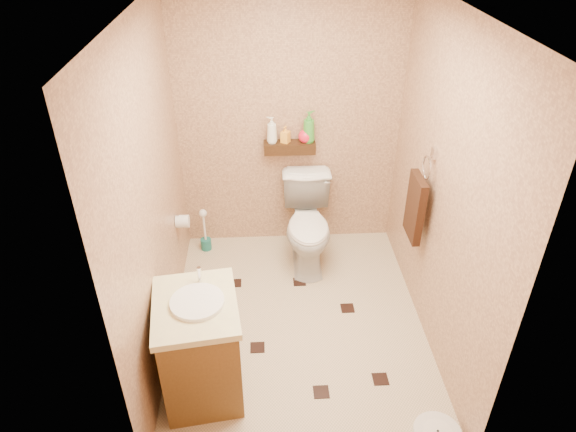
{
  "coord_description": "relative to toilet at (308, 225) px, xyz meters",
  "views": [
    {
      "loc": [
        -0.25,
        -3.03,
        2.98
      ],
      "look_at": [
        -0.07,
        0.25,
        0.88
      ],
      "focal_mm": 32.0,
      "sensor_mm": 36.0,
      "label": 1
    }
  ],
  "objects": [
    {
      "name": "ground",
      "position": [
        -0.15,
        -0.83,
        -0.4
      ],
      "size": [
        2.5,
        2.5,
        0.0
      ],
      "primitive_type": "plane",
      "color": "beige",
      "rests_on": "ground"
    },
    {
      "name": "wall_back",
      "position": [
        -0.15,
        0.42,
        0.8
      ],
      "size": [
        2.0,
        0.04,
        2.4
      ],
      "primitive_type": "cube",
      "color": "tan",
      "rests_on": "ground"
    },
    {
      "name": "wall_front",
      "position": [
        -0.15,
        -2.08,
        0.8
      ],
      "size": [
        2.0,
        0.04,
        2.4
      ],
      "primitive_type": "cube",
      "color": "tan",
      "rests_on": "ground"
    },
    {
      "name": "wall_left",
      "position": [
        -1.15,
        -0.83,
        0.8
      ],
      "size": [
        0.04,
        2.5,
        2.4
      ],
      "primitive_type": "cube",
      "color": "tan",
      "rests_on": "ground"
    },
    {
      "name": "wall_right",
      "position": [
        0.85,
        -0.83,
        0.8
      ],
      "size": [
        0.04,
        2.5,
        2.4
      ],
      "primitive_type": "cube",
      "color": "tan",
      "rests_on": "ground"
    },
    {
      "name": "ceiling",
      "position": [
        -0.15,
        -0.83,
        2.0
      ],
      "size": [
        2.0,
        2.5,
        0.02
      ],
      "primitive_type": "cube",
      "color": "silver",
      "rests_on": "wall_back"
    },
    {
      "name": "wall_shelf",
      "position": [
        -0.15,
        0.34,
        0.62
      ],
      "size": [
        0.46,
        0.14,
        0.1
      ],
      "primitive_type": "cube",
      "color": "#3C2110",
      "rests_on": "wall_back"
    },
    {
      "name": "floor_accents",
      "position": [
        -0.1,
        -0.89,
        -0.4
      ],
      "size": [
        1.19,
        1.32,
        0.01
      ],
      "color": "black",
      "rests_on": "ground"
    },
    {
      "name": "toilet",
      "position": [
        0.0,
        0.0,
        0.0
      ],
      "size": [
        0.46,
        0.8,
        0.8
      ],
      "primitive_type": "imported",
      "rotation": [
        0.0,
        0.0,
        -0.02
      ],
      "color": "white",
      "rests_on": "ground"
    },
    {
      "name": "vanity",
      "position": [
        -0.85,
        -1.42,
        0.0
      ],
      "size": [
        0.61,
        0.71,
        0.91
      ],
      "rotation": [
        0.0,
        0.0,
        0.13
      ],
      "color": "brown",
      "rests_on": "ground"
    },
    {
      "name": "toilet_brush",
      "position": [
        -0.97,
        0.24,
        -0.24
      ],
      "size": [
        0.1,
        0.1,
        0.45
      ],
      "color": "#1A6862",
      "rests_on": "ground"
    },
    {
      "name": "towel_ring",
      "position": [
        0.76,
        -0.58,
        0.54
      ],
      "size": [
        0.12,
        0.3,
        0.76
      ],
      "color": "silver",
      "rests_on": "wall_right"
    },
    {
      "name": "toilet_paper",
      "position": [
        -1.09,
        -0.18,
        0.2
      ],
      "size": [
        0.12,
        0.11,
        0.12
      ],
      "color": "white",
      "rests_on": "wall_left"
    },
    {
      "name": "bottle_a",
      "position": [
        -0.31,
        0.34,
        0.79
      ],
      "size": [
        0.11,
        0.11,
        0.24
      ],
      "primitive_type": "imported",
      "rotation": [
        0.0,
        0.0,
        4.54
      ],
      "color": "white",
      "rests_on": "wall_shelf"
    },
    {
      "name": "bottle_b",
      "position": [
        -0.19,
        0.34,
        0.74
      ],
      "size": [
        0.09,
        0.1,
        0.15
      ],
      "primitive_type": "imported",
      "rotation": [
        0.0,
        0.0,
        5.75
      ],
      "color": "#FFB035",
      "rests_on": "wall_shelf"
    },
    {
      "name": "bottle_c",
      "position": [
        -0.01,
        0.34,
        0.75
      ],
      "size": [
        0.18,
        0.18,
        0.16
      ],
      "primitive_type": "imported",
      "rotation": [
        0.0,
        0.0,
        2.33
      ],
      "color": "#F81D3B",
      "rests_on": "wall_shelf"
    },
    {
      "name": "bottle_d",
      "position": [
        0.02,
        0.34,
        0.81
      ],
      "size": [
        0.15,
        0.15,
        0.29
      ],
      "primitive_type": "imported",
      "rotation": [
        0.0,
        0.0,
        1.98
      ],
      "color": "green",
      "rests_on": "wall_shelf"
    }
  ]
}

